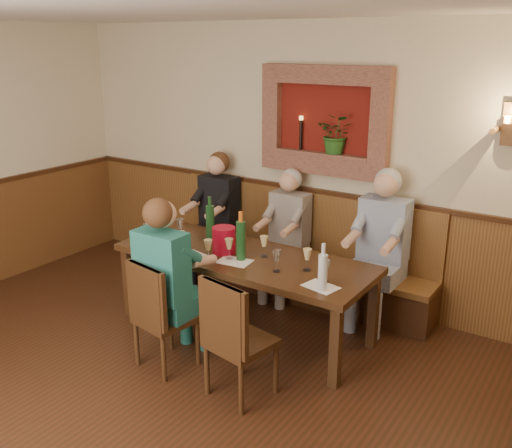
{
  "coord_description": "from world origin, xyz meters",
  "views": [
    {
      "loc": [
        2.77,
        -2.09,
        2.6
      ],
      "look_at": [
        0.1,
        1.9,
        1.05
      ],
      "focal_mm": 40.0,
      "sensor_mm": 36.0,
      "label": 1
    }
  ],
  "objects_px": {
    "spittoon_bucket": "(224,240)",
    "person_bench_left": "(215,228)",
    "person_bench_right": "(378,261)",
    "person_chair_front": "(171,295)",
    "bench": "(295,266)",
    "dining_table": "(244,263)",
    "person_bench_mid": "(285,247)",
    "wine_bottle_green_a": "(241,240)",
    "wine_bottle_green_b": "(210,222)",
    "water_bottle": "(323,272)",
    "chair_near_right": "(239,362)",
    "chair_near_left": "(165,336)"
  },
  "relations": [
    {
      "from": "chair_near_left",
      "to": "person_bench_right",
      "type": "bearing_deg",
      "value": 65.55
    },
    {
      "from": "dining_table",
      "to": "person_bench_mid",
      "type": "height_order",
      "value": "person_bench_mid"
    },
    {
      "from": "person_chair_front",
      "to": "wine_bottle_green_b",
      "type": "distance_m",
      "value": 1.05
    },
    {
      "from": "person_chair_front",
      "to": "person_bench_mid",
      "type": "bearing_deg",
      "value": 85.65
    },
    {
      "from": "chair_near_right",
      "to": "bench",
      "type": "bearing_deg",
      "value": 117.3
    },
    {
      "from": "dining_table",
      "to": "spittoon_bucket",
      "type": "height_order",
      "value": "spittoon_bucket"
    },
    {
      "from": "dining_table",
      "to": "person_bench_left",
      "type": "height_order",
      "value": "person_bench_left"
    },
    {
      "from": "dining_table",
      "to": "water_bottle",
      "type": "distance_m",
      "value": 1.02
    },
    {
      "from": "person_bench_right",
      "to": "person_chair_front",
      "type": "bearing_deg",
      "value": -125.3
    },
    {
      "from": "dining_table",
      "to": "wine_bottle_green_b",
      "type": "distance_m",
      "value": 0.6
    },
    {
      "from": "dining_table",
      "to": "spittoon_bucket",
      "type": "xyz_separation_m",
      "value": [
        -0.19,
        -0.05,
        0.2
      ]
    },
    {
      "from": "chair_near_right",
      "to": "water_bottle",
      "type": "height_order",
      "value": "water_bottle"
    },
    {
      "from": "chair_near_right",
      "to": "person_bench_left",
      "type": "distance_m",
      "value": 2.32
    },
    {
      "from": "dining_table",
      "to": "person_bench_right",
      "type": "distance_m",
      "value": 1.27
    },
    {
      "from": "wine_bottle_green_a",
      "to": "person_bench_left",
      "type": "bearing_deg",
      "value": 137.42
    },
    {
      "from": "spittoon_bucket",
      "to": "bench",
      "type": "bearing_deg",
      "value": 79.28
    },
    {
      "from": "chair_near_left",
      "to": "person_chair_front",
      "type": "distance_m",
      "value": 0.34
    },
    {
      "from": "chair_near_right",
      "to": "person_bench_mid",
      "type": "distance_m",
      "value": 1.84
    },
    {
      "from": "person_bench_left",
      "to": "person_chair_front",
      "type": "relative_size",
      "value": 0.99
    },
    {
      "from": "dining_table",
      "to": "wine_bottle_green_a",
      "type": "height_order",
      "value": "wine_bottle_green_a"
    },
    {
      "from": "person_chair_front",
      "to": "dining_table",
      "type": "bearing_deg",
      "value": 76.59
    },
    {
      "from": "person_chair_front",
      "to": "chair_near_left",
      "type": "bearing_deg",
      "value": -91.86
    },
    {
      "from": "chair_near_left",
      "to": "person_bench_right",
      "type": "xyz_separation_m",
      "value": [
        1.14,
        1.71,
        0.35
      ]
    },
    {
      "from": "dining_table",
      "to": "person_bench_left",
      "type": "distance_m",
      "value": 1.29
    },
    {
      "from": "person_chair_front",
      "to": "wine_bottle_green_b",
      "type": "relative_size",
      "value": 3.37
    },
    {
      "from": "wine_bottle_green_b",
      "to": "chair_near_right",
      "type": "bearing_deg",
      "value": -44.0
    },
    {
      "from": "person_bench_left",
      "to": "wine_bottle_green_b",
      "type": "height_order",
      "value": "person_bench_left"
    },
    {
      "from": "wine_bottle_green_a",
      "to": "wine_bottle_green_b",
      "type": "height_order",
      "value": "wine_bottle_green_a"
    },
    {
      "from": "wine_bottle_green_a",
      "to": "water_bottle",
      "type": "bearing_deg",
      "value": -11.88
    },
    {
      "from": "person_bench_right",
      "to": "water_bottle",
      "type": "xyz_separation_m",
      "value": [
        -0.01,
        -1.13,
        0.28
      ]
    },
    {
      "from": "dining_table",
      "to": "water_bottle",
      "type": "bearing_deg",
      "value": -17.31
    },
    {
      "from": "spittoon_bucket",
      "to": "person_bench_left",
      "type": "bearing_deg",
      "value": 131.93
    },
    {
      "from": "bench",
      "to": "wine_bottle_green_a",
      "type": "relative_size",
      "value": 6.77
    },
    {
      "from": "spittoon_bucket",
      "to": "water_bottle",
      "type": "distance_m",
      "value": 1.16
    },
    {
      "from": "person_bench_mid",
      "to": "spittoon_bucket",
      "type": "distance_m",
      "value": 0.95
    },
    {
      "from": "person_bench_right",
      "to": "dining_table",
      "type": "bearing_deg",
      "value": -138.86
    },
    {
      "from": "bench",
      "to": "wine_bottle_green_b",
      "type": "height_order",
      "value": "wine_bottle_green_b"
    },
    {
      "from": "person_chair_front",
      "to": "wine_bottle_green_a",
      "type": "bearing_deg",
      "value": 71.24
    },
    {
      "from": "dining_table",
      "to": "spittoon_bucket",
      "type": "distance_m",
      "value": 0.28
    },
    {
      "from": "wine_bottle_green_b",
      "to": "spittoon_bucket",
      "type": "bearing_deg",
      "value": -33.47
    },
    {
      "from": "water_bottle",
      "to": "spittoon_bucket",
      "type": "bearing_deg",
      "value": 167.67
    },
    {
      "from": "bench",
      "to": "person_chair_front",
      "type": "distance_m",
      "value": 1.75
    },
    {
      "from": "chair_near_left",
      "to": "spittoon_bucket",
      "type": "xyz_separation_m",
      "value": [
        0.0,
        0.83,
        0.6
      ]
    },
    {
      "from": "chair_near_left",
      "to": "bench",
      "type": "bearing_deg",
      "value": 93.43
    },
    {
      "from": "dining_table",
      "to": "wine_bottle_green_a",
      "type": "relative_size",
      "value": 5.42
    },
    {
      "from": "dining_table",
      "to": "person_bench_mid",
      "type": "bearing_deg",
      "value": 94.23
    },
    {
      "from": "person_chair_front",
      "to": "spittoon_bucket",
      "type": "relative_size",
      "value": 6.02
    },
    {
      "from": "wine_bottle_green_a",
      "to": "wine_bottle_green_b",
      "type": "relative_size",
      "value": 1.03
    },
    {
      "from": "person_bench_left",
      "to": "spittoon_bucket",
      "type": "height_order",
      "value": "person_bench_left"
    },
    {
      "from": "chair_near_left",
      "to": "chair_near_right",
      "type": "xyz_separation_m",
      "value": [
        0.75,
        0.0,
        0.01
      ]
    }
  ]
}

